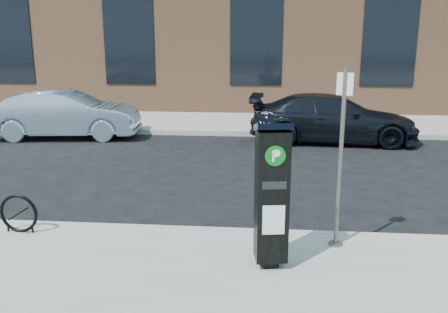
# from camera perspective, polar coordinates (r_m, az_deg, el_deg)

# --- Properties ---
(ground) EXTENTS (120.00, 120.00, 0.00)m
(ground) POSITION_cam_1_polar(r_m,az_deg,el_deg) (7.43, 1.14, -9.76)
(ground) COLOR black
(ground) RESTS_ON ground
(sidewalk_far) EXTENTS (60.00, 12.00, 0.15)m
(sidewalk_far) POSITION_cam_1_polar(r_m,az_deg,el_deg) (21.00, 3.88, 5.85)
(sidewalk_far) COLOR gray
(sidewalk_far) RESTS_ON ground
(curb_near) EXTENTS (60.00, 0.12, 0.16)m
(curb_near) POSITION_cam_1_polar(r_m,az_deg,el_deg) (7.39, 1.13, -9.29)
(curb_near) COLOR #9E9B93
(curb_near) RESTS_ON ground
(curb_far) EXTENTS (60.00, 0.12, 0.16)m
(curb_far) POSITION_cam_1_polar(r_m,az_deg,el_deg) (15.10, 3.31, 2.73)
(curb_far) COLOR #9E9B93
(curb_far) RESTS_ON ground
(building) EXTENTS (28.00, 10.05, 8.25)m
(building) POSITION_cam_1_polar(r_m,az_deg,el_deg) (23.83, 4.23, 16.60)
(building) COLOR #925F42
(building) RESTS_ON ground
(parking_kiosk) EXTENTS (0.49, 0.45, 1.89)m
(parking_kiosk) POSITION_cam_1_polar(r_m,az_deg,el_deg) (5.93, 5.76, -4.48)
(parking_kiosk) COLOR black
(parking_kiosk) RESTS_ON sidewalk_near
(sign_pole) EXTENTS (0.21, 0.20, 2.46)m
(sign_pole) POSITION_cam_1_polar(r_m,az_deg,el_deg) (6.63, 13.82, -0.56)
(sign_pole) COLOR #4E4845
(sign_pole) RESTS_ON sidewalk_near
(bike_rack) EXTENTS (0.60, 0.07, 0.60)m
(bike_rack) POSITION_cam_1_polar(r_m,az_deg,el_deg) (7.79, -23.47, -6.33)
(bike_rack) COLOR black
(bike_rack) RESTS_ON sidewalk_near
(car_silver) EXTENTS (4.67, 2.09, 1.49)m
(car_silver) POSITION_cam_1_polar(r_m,az_deg,el_deg) (15.53, -18.54, 4.85)
(car_silver) COLOR #9CB1C6
(car_silver) RESTS_ON ground
(car_dark) EXTENTS (5.01, 2.25, 1.42)m
(car_dark) POSITION_cam_1_polar(r_m,az_deg,el_deg) (14.51, 12.94, 4.50)
(car_dark) COLOR black
(car_dark) RESTS_ON ground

